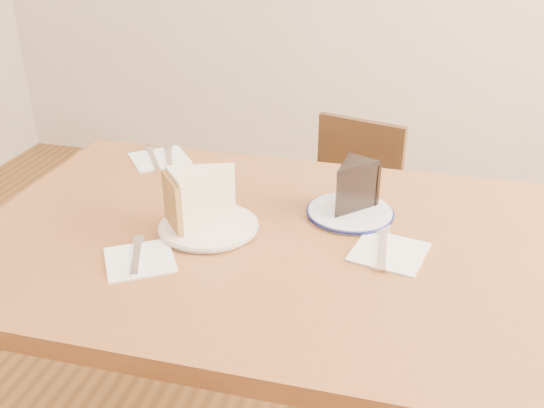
{
  "coord_description": "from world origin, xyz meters",
  "views": [
    {
      "loc": [
        0.28,
        -1.03,
        1.36
      ],
      "look_at": [
        0.0,
        0.04,
        0.8
      ],
      "focal_mm": 40.0,
      "sensor_mm": 36.0,
      "label": 1
    }
  ],
  "objects": [
    {
      "name": "plate_navy",
      "position": [
        0.15,
        0.13,
        0.76
      ],
      "size": [
        0.18,
        0.18,
        0.01
      ],
      "primitive_type": "cylinder",
      "color": "white",
      "rests_on": "table"
    },
    {
      "name": "fork_cream",
      "position": [
        -0.22,
        -0.15,
        0.76
      ],
      "size": [
        0.07,
        0.14,
        0.0
      ],
      "primitive_type": "cube",
      "rotation": [
        0.0,
        0.0,
        0.38
      ],
      "color": "silver",
      "rests_on": "napkin_cream"
    },
    {
      "name": "carrot_cake",
      "position": [
        -0.13,
        0.01,
        0.81
      ],
      "size": [
        0.16,
        0.16,
        0.11
      ],
      "primitive_type": null,
      "rotation": [
        0.0,
        0.0,
        -0.88
      ],
      "color": "beige",
      "rests_on": "plate_cream"
    },
    {
      "name": "fork_spare",
      "position": [
        -0.35,
        0.33,
        0.76
      ],
      "size": [
        0.07,
        0.13,
        0.0
      ],
      "primitive_type": "cube",
      "rotation": [
        0.0,
        0.0,
        0.43
      ],
      "color": "silver",
      "rests_on": "napkin_spare"
    },
    {
      "name": "chocolate_cake",
      "position": [
        0.15,
        0.13,
        0.81
      ],
      "size": [
        0.11,
        0.13,
        0.09
      ],
      "primitive_type": null,
      "rotation": [
        0.0,
        0.0,
        2.72
      ],
      "color": "black",
      "rests_on": "plate_navy"
    },
    {
      "name": "knife_spare",
      "position": [
        -0.39,
        0.3,
        0.76
      ],
      "size": [
        0.1,
        0.14,
        0.0
      ],
      "primitive_type": "cube",
      "rotation": [
        0.0,
        0.0,
        0.57
      ],
      "color": "silver",
      "rests_on": "napkin_spare"
    },
    {
      "name": "napkin_navy",
      "position": [
        0.25,
        -0.01,
        0.75
      ],
      "size": [
        0.16,
        0.16,
        0.0
      ],
      "primitive_type": "cube",
      "rotation": [
        0.0,
        0.0,
        -0.21
      ],
      "color": "white",
      "rests_on": "table"
    },
    {
      "name": "table",
      "position": [
        0.0,
        0.0,
        0.65
      ],
      "size": [
        1.2,
        0.8,
        0.75
      ],
      "color": "#593118",
      "rests_on": "ground"
    },
    {
      "name": "chair_far",
      "position": [
        0.06,
        0.75,
        0.4
      ],
      "size": [
        0.44,
        0.44,
        0.72
      ],
      "rotation": [
        0.0,
        0.0,
        2.87
      ],
      "color": "black",
      "rests_on": "ground"
    },
    {
      "name": "napkin_spare",
      "position": [
        -0.37,
        0.31,
        0.75
      ],
      "size": [
        0.19,
        0.19,
        0.0
      ],
      "primitive_type": "cube",
      "rotation": [
        0.0,
        0.0,
        0.68
      ],
      "color": "white",
      "rests_on": "table"
    },
    {
      "name": "napkin_cream",
      "position": [
        -0.2,
        -0.15,
        0.75
      ],
      "size": [
        0.17,
        0.17,
        0.0
      ],
      "primitive_type": "cube",
      "rotation": [
        0.0,
        0.0,
        0.56
      ],
      "color": "white",
      "rests_on": "table"
    },
    {
      "name": "knife_navy",
      "position": [
        0.23,
        0.0,
        0.76
      ],
      "size": [
        0.03,
        0.17,
        0.0
      ],
      "primitive_type": "cube",
      "rotation": [
        0.0,
        0.0,
        0.06
      ],
      "color": "silver",
      "rests_on": "napkin_navy"
    },
    {
      "name": "plate_cream",
      "position": [
        -0.12,
        -0.0,
        0.76
      ],
      "size": [
        0.2,
        0.2,
        0.01
      ],
      "primitive_type": "cylinder",
      "color": "white",
      "rests_on": "table"
    }
  ]
}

